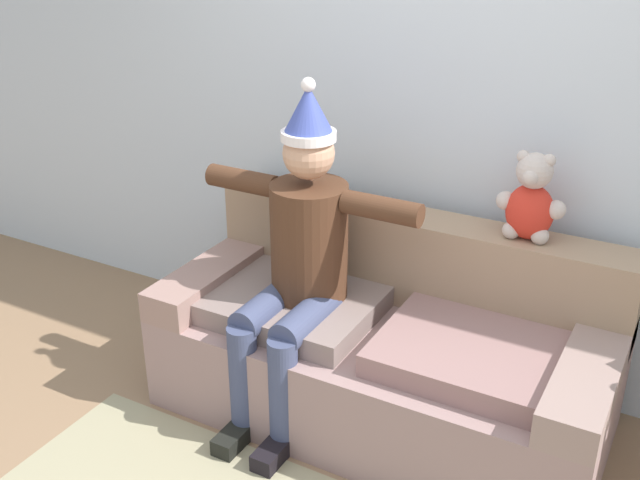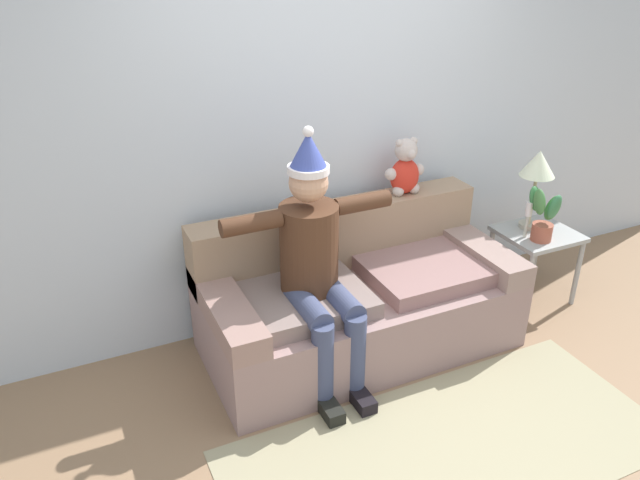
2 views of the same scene
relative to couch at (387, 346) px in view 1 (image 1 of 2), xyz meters
name	(u,v)px [view 1 (image 1 of 2)]	position (x,y,z in m)	size (l,w,h in m)	color
back_wall	(445,98)	(0.00, 0.54, 1.02)	(7.00, 0.10, 2.70)	silver
couch	(387,346)	(0.00, 0.00, 0.00)	(1.96, 0.92, 0.86)	gray
person_seated	(298,256)	(-0.36, -0.17, 0.44)	(1.02, 0.77, 1.52)	#4B2D1C
teddy_bear	(531,201)	(0.49, 0.28, 0.70)	(0.29, 0.17, 0.38)	red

